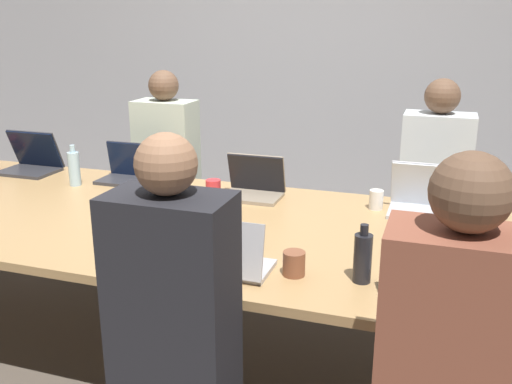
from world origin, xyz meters
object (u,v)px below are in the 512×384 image
(cup_far_right, at_px, (376,200))
(laptop_far_center, at_px, (254,185))
(bottle_near_right, at_px, (363,257))
(laptop_far_left, at_px, (32,160))
(laptop_far_midleft, at_px, (130,170))
(stapler, at_px, (253,239))
(laptop_near_right, at_px, (435,284))
(laptop_near_midright, at_px, (225,257))
(laptop_far_right, at_px, (422,199))
(person_near_midright, at_px, (174,341))
(person_far_midleft, at_px, (168,175))
(cup_near_midright, at_px, (294,263))
(cup_far_center, at_px, (213,187))
(bottle_far_midleft, at_px, (74,168))
(person_far_right, at_px, (433,199))
(bottle_far_right, at_px, (482,206))

(cup_far_right, distance_m, laptop_far_center, 0.69)
(bottle_near_right, xyz_separation_m, laptop_far_left, (-2.31, 0.96, -0.02))
(laptop_far_midleft, height_order, stapler, laptop_far_midleft)
(laptop_near_right, relative_size, laptop_near_midright, 0.94)
(laptop_near_right, distance_m, laptop_far_right, 1.01)
(bottle_near_right, relative_size, cup_far_right, 2.25)
(person_near_midright, distance_m, cup_far_right, 1.51)
(person_far_midleft, xyz_separation_m, person_near_midright, (0.98, -1.88, -0.00))
(stapler, bearing_deg, bottle_near_right, -51.90)
(bottle_near_right, bearing_deg, stapler, 156.54)
(cup_near_midright, relative_size, cup_far_center, 1.13)
(laptop_far_left, xyz_separation_m, stapler, (1.79, -0.74, -0.05))
(laptop_far_midleft, height_order, laptop_near_midright, laptop_near_midright)
(person_far_midleft, bearing_deg, cup_far_right, -17.40)
(bottle_far_midleft, height_order, laptop_near_right, laptop_near_right)
(laptop_far_midleft, xyz_separation_m, laptop_far_right, (1.76, -0.05, 0.01))
(laptop_far_right, bearing_deg, laptop_near_right, -84.50)
(person_near_midright, height_order, person_far_right, person_far_right)
(cup_far_center, xyz_separation_m, stapler, (0.47, -0.66, -0.02))
(bottle_near_right, xyz_separation_m, laptop_near_midright, (-0.52, -0.10, -0.03))
(cup_near_midright, bearing_deg, laptop_far_right, 65.30)
(bottle_far_midleft, height_order, person_far_right, person_far_right)
(laptop_far_center, distance_m, cup_far_center, 0.24)
(cup_far_center, bearing_deg, laptop_far_left, 176.55)
(person_far_right, bearing_deg, cup_near_midright, -109.00)
(person_far_right, bearing_deg, laptop_far_left, -170.72)
(bottle_near_right, height_order, cup_near_midright, bottle_near_right)
(laptop_far_right, xyz_separation_m, cup_far_right, (-0.23, -0.02, -0.02))
(laptop_near_right, bearing_deg, cup_far_right, -71.63)
(bottle_near_right, bearing_deg, bottle_far_midleft, 157.24)
(person_far_midleft, distance_m, laptop_far_center, 0.91)
(bottle_far_midleft, relative_size, bottle_far_right, 0.96)
(bottle_near_right, distance_m, laptop_far_right, 0.94)
(bottle_near_right, bearing_deg, cup_near_midright, -174.09)
(laptop_near_midright, height_order, laptop_far_center, laptop_far_center)
(laptop_far_right, distance_m, laptop_far_center, 0.92)
(cup_far_center, relative_size, stapler, 0.57)
(laptop_far_left, relative_size, person_near_midright, 0.26)
(bottle_far_midleft, bearing_deg, laptop_far_right, 4.10)
(cup_near_midright, bearing_deg, laptop_near_right, -6.86)
(laptop_far_midleft, bearing_deg, laptop_near_midright, -45.27)
(person_far_right, xyz_separation_m, cup_far_right, (-0.28, -0.48, 0.11))
(person_far_midleft, distance_m, cup_far_center, 0.72)
(person_near_midright, distance_m, bottle_far_right, 1.64)
(person_far_midleft, relative_size, cup_far_center, 15.81)
(laptop_far_left, distance_m, cup_near_midright, 2.28)
(bottle_far_midleft, distance_m, laptop_far_right, 2.02)
(cup_far_center, bearing_deg, bottle_near_right, -41.86)
(laptop_near_right, bearing_deg, cup_near_midright, -6.86)
(bottle_far_midleft, relative_size, laptop_far_center, 0.75)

